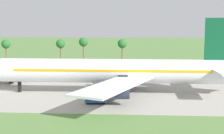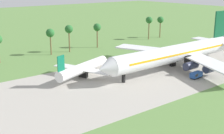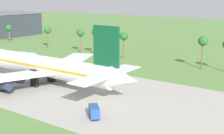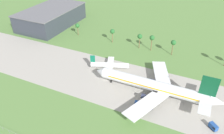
{
  "view_description": "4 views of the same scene",
  "coord_description": "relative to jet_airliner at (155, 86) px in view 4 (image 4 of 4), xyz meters",
  "views": [
    {
      "loc": [
        34.66,
        -88.03,
        18.38
      ],
      "look_at": [
        28.93,
        -1.87,
        6.82
      ],
      "focal_mm": 55.0,
      "sensor_mm": 36.0,
      "label": 1
    },
    {
      "loc": [
        -55.91,
        -71.61,
        30.58
      ],
      "look_at": [
        0.13,
        -1.87,
        5.82
      ],
      "focal_mm": 50.0,
      "sensor_mm": 36.0,
      "label": 2
    },
    {
      "loc": [
        102.33,
        -64.57,
        26.58
      ],
      "look_at": [
        57.73,
        -1.87,
        8.86
      ],
      "focal_mm": 50.0,
      "sensor_mm": 36.0,
      "label": 3
    },
    {
      "loc": [
        48.86,
        -94.72,
        77.55
      ],
      "look_at": [
        2.05,
        5.0,
        6.0
      ],
      "focal_mm": 35.0,
      "sensor_mm": 36.0,
      "label": 4
    }
  ],
  "objects": [
    {
      "name": "regional_aircraft",
      "position": [
        -32.81,
        12.32,
        -2.6
      ],
      "size": [
        23.8,
        21.77,
        9.58
      ],
      "color": "white",
      "rests_on": "ground_plane"
    },
    {
      "name": "fuel_truck",
      "position": [
        30.89,
        -12.14,
        -4.27
      ],
      "size": [
        4.41,
        4.32,
        2.77
      ],
      "color": "black",
      "rests_on": "ground_plane"
    },
    {
      "name": "palm_tree_row",
      "position": [
        -13.22,
        48.0,
        3.6
      ],
      "size": [
        125.36,
        3.6,
        12.22
      ],
      "color": "brown",
      "rests_on": "ground_plane"
    },
    {
      "name": "taxiway_strip",
      "position": [
        -30.65,
        1.87,
        -5.74
      ],
      "size": [
        320.0,
        44.0,
        0.02
      ],
      "color": "#A8A399",
      "rests_on": "ground_plane"
    },
    {
      "name": "ground_plane",
      "position": [
        -30.65,
        1.87,
        -5.75
      ],
      "size": [
        600.0,
        600.0,
        0.0
      ],
      "primitive_type": "plane",
      "color": "#5B8442"
    },
    {
      "name": "baggage_tug",
      "position": [
        -4.78,
        -11.44,
        -4.64
      ],
      "size": [
        4.99,
        2.4,
        2.03
      ],
      "color": "black",
      "rests_on": "ground_plane"
    },
    {
      "name": "terminal_building",
      "position": [
        -113.41,
        57.4,
        1.92
      ],
      "size": [
        36.72,
        61.2,
        15.32
      ],
      "color": "#333842",
      "rests_on": "ground_plane"
    },
    {
      "name": "jet_airliner",
      "position": [
        0.0,
        0.0,
        0.0
      ],
      "size": [
        70.08,
        56.12,
        19.21
      ],
      "color": "white",
      "rests_on": "ground_plane"
    }
  ]
}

